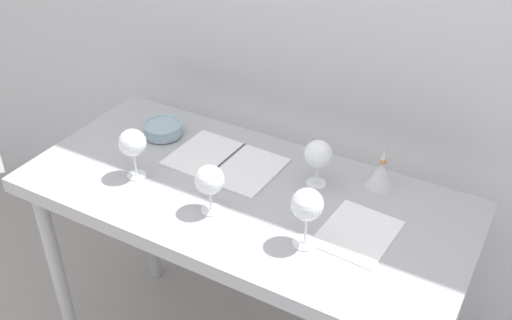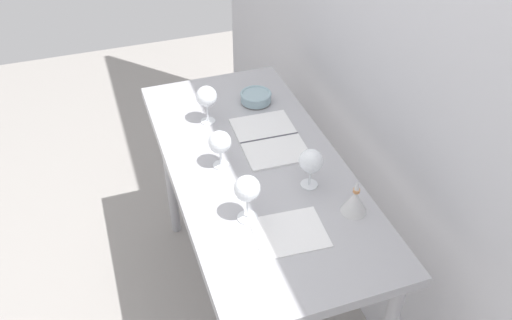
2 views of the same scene
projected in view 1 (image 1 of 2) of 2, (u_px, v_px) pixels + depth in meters
The scene contains 10 objects.
back_wall at pixel (318, 16), 1.96m from camera, with size 3.80×0.04×2.60m, color silver.
steel_counter at pixel (243, 217), 1.89m from camera, with size 1.40×0.65×0.90m.
wine_glass_near_left at pixel (132, 144), 1.83m from camera, with size 0.09×0.09×0.17m.
wine_glass_far_right at pixel (318, 155), 1.80m from camera, with size 0.09×0.09×0.16m.
wine_glass_near_center at pixel (210, 181), 1.69m from camera, with size 0.09×0.09×0.16m.
wine_glass_near_right at pixel (307, 206), 1.56m from camera, with size 0.09×0.09×0.18m.
open_notebook at pixel (225, 162), 1.95m from camera, with size 0.37×0.26×0.01m.
tasting_sheet_upper at pixel (358, 233), 1.66m from camera, with size 0.19×0.24×0.00m, color white.
tasting_bowl at pixel (163, 129), 2.08m from camera, with size 0.14×0.14×0.05m.
decanter_funnel at pixel (381, 173), 1.83m from camera, with size 0.09×0.09×0.14m.
Camera 1 is at (0.76, -1.26, 2.00)m, focal length 41.62 mm.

